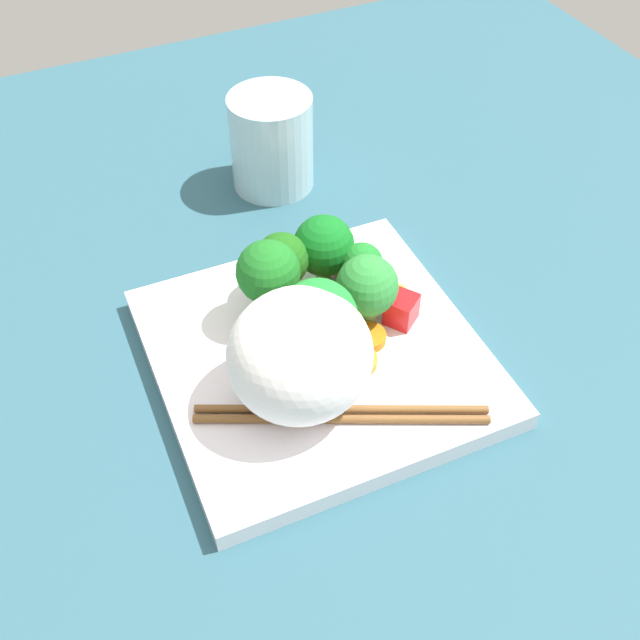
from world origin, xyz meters
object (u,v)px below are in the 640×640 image
broccoli_floret_5 (324,246)px  rice_mound (300,355)px  square_plate (317,356)px  chopstick_pair (341,414)px  carrot_slice_1 (338,302)px  drinking_glass (272,142)px

broccoli_floret_5 → rice_mound: bearing=-32.3°
square_plate → chopstick_pair: size_ratio=1.24×
broccoli_floret_5 → chopstick_pair: bearing=-19.8°
rice_mound → broccoli_floret_5: bearing=147.7°
square_plate → carrot_slice_1: 5.02cm
carrot_slice_1 → drinking_glass: drinking_glass is taller
chopstick_pair → square_plate: bearing=105.4°
square_plate → chopstick_pair: bearing=-9.4°
carrot_slice_1 → square_plate: bearing=-44.4°
carrot_slice_1 → drinking_glass: bearing=173.0°
carrot_slice_1 → drinking_glass: (-19.35, 2.36, 2.59)cm
rice_mound → square_plate: bearing=141.6°
carrot_slice_1 → drinking_glass: 19.67cm
rice_mound → chopstick_pair: rice_mound is taller
rice_mound → carrot_slice_1: size_ratio=3.69×
square_plate → drinking_glass: 23.86cm
rice_mound → broccoli_floret_5: 12.27cm
rice_mound → chopstick_pair: (2.85, 1.79, -4.06)cm
broccoli_floret_5 → chopstick_pair: (13.19, -4.76, -3.19)cm
rice_mound → broccoli_floret_5: (-10.34, 6.54, -0.88)cm
drinking_glass → carrot_slice_1: bearing=-7.0°
carrot_slice_1 → chopstick_pair: (9.94, -4.48, -0.02)cm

